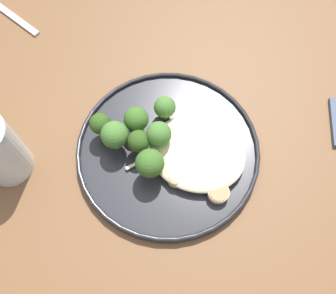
{
  "coord_description": "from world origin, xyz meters",
  "views": [
    {
      "loc": [
        0.13,
        -0.25,
        1.28
      ],
      "look_at": [
        0.06,
        -0.02,
        0.76
      ],
      "focal_mm": 39.22,
      "sensor_mm": 36.0,
      "label": 1
    }
  ],
  "objects_px": {
    "broccoli_floret_rear_charred": "(165,108)",
    "dinner_fork": "(2,9)",
    "broccoli_floret_tall_stalk": "(159,135)",
    "broccoli_floret_near_rim": "(115,135)",
    "broccoli_floret_beside_noodles": "(150,164)",
    "broccoli_floret_split_head": "(137,122)",
    "seared_scallop_front_small": "(218,193)",
    "seared_scallop_left_edge": "(196,150)",
    "dinner_plate": "(168,150)",
    "seared_scallop_large_seared": "(176,157)",
    "seared_scallop_right_edge": "(171,140)",
    "seared_scallop_tilted_round": "(224,143)",
    "broccoli_floret_small_sprig": "(101,125)",
    "seared_scallop_center_golden": "(175,179)",
    "broccoli_floret_front_edge": "(139,142)",
    "seared_scallop_on_noodles": "(197,132)"
  },
  "relations": [
    {
      "from": "broccoli_floret_rear_charred",
      "to": "broccoli_floret_tall_stalk",
      "type": "height_order",
      "value": "broccoli_floret_tall_stalk"
    },
    {
      "from": "broccoli_floret_near_rim",
      "to": "broccoli_floret_small_sprig",
      "type": "height_order",
      "value": "broccoli_floret_near_rim"
    },
    {
      "from": "seared_scallop_right_edge",
      "to": "broccoli_floret_front_edge",
      "type": "relative_size",
      "value": 0.44
    },
    {
      "from": "seared_scallop_large_seared",
      "to": "broccoli_floret_split_head",
      "type": "height_order",
      "value": "broccoli_floret_split_head"
    },
    {
      "from": "seared_scallop_center_golden",
      "to": "broccoli_floret_small_sprig",
      "type": "bearing_deg",
      "value": 162.56
    },
    {
      "from": "seared_scallop_on_noodles",
      "to": "seared_scallop_center_golden",
      "type": "xyz_separation_m",
      "value": [
        -0.01,
        -0.09,
        0.0
      ]
    },
    {
      "from": "broccoli_floret_split_head",
      "to": "broccoli_floret_rear_charred",
      "type": "relative_size",
      "value": 1.1
    },
    {
      "from": "seared_scallop_left_edge",
      "to": "broccoli_floret_rear_charred",
      "type": "xyz_separation_m",
      "value": [
        -0.07,
        0.05,
        0.02
      ]
    },
    {
      "from": "seared_scallop_center_golden",
      "to": "seared_scallop_large_seared",
      "type": "height_order",
      "value": "seared_scallop_center_golden"
    },
    {
      "from": "seared_scallop_center_golden",
      "to": "dinner_fork",
      "type": "xyz_separation_m",
      "value": [
        -0.43,
        0.24,
        -0.02
      ]
    },
    {
      "from": "dinner_plate",
      "to": "seared_scallop_on_noodles",
      "type": "distance_m",
      "value": 0.05
    },
    {
      "from": "seared_scallop_center_golden",
      "to": "broccoli_floret_rear_charred",
      "type": "distance_m",
      "value": 0.12
    },
    {
      "from": "seared_scallop_front_small",
      "to": "broccoli_floret_front_edge",
      "type": "distance_m",
      "value": 0.14
    },
    {
      "from": "seared_scallop_front_small",
      "to": "broccoli_floret_rear_charred",
      "type": "height_order",
      "value": "broccoli_floret_rear_charred"
    },
    {
      "from": "seared_scallop_front_small",
      "to": "seared_scallop_center_golden",
      "type": "bearing_deg",
      "value": 179.37
    },
    {
      "from": "dinner_plate",
      "to": "seared_scallop_center_golden",
      "type": "xyz_separation_m",
      "value": [
        0.03,
        -0.05,
        0.01
      ]
    },
    {
      "from": "broccoli_floret_beside_noodles",
      "to": "seared_scallop_right_edge",
      "type": "bearing_deg",
      "value": 76.09
    },
    {
      "from": "seared_scallop_front_small",
      "to": "dinner_fork",
      "type": "relative_size",
      "value": 0.18
    },
    {
      "from": "seared_scallop_right_edge",
      "to": "broccoli_floret_split_head",
      "type": "bearing_deg",
      "value": 175.3
    },
    {
      "from": "dinner_plate",
      "to": "broccoli_floret_tall_stalk",
      "type": "distance_m",
      "value": 0.04
    },
    {
      "from": "broccoli_floret_split_head",
      "to": "dinner_fork",
      "type": "xyz_separation_m",
      "value": [
        -0.35,
        0.18,
        -0.04
      ]
    },
    {
      "from": "seared_scallop_tilted_round",
      "to": "broccoli_floret_small_sprig",
      "type": "distance_m",
      "value": 0.19
    },
    {
      "from": "broccoli_floret_near_rim",
      "to": "dinner_fork",
      "type": "xyz_separation_m",
      "value": [
        -0.32,
        0.21,
        -0.05
      ]
    },
    {
      "from": "broccoli_floret_rear_charred",
      "to": "seared_scallop_left_edge",
      "type": "bearing_deg",
      "value": -36.1
    },
    {
      "from": "seared_scallop_left_edge",
      "to": "seared_scallop_right_edge",
      "type": "xyz_separation_m",
      "value": [
        -0.04,
        0.0,
        -0.0
      ]
    },
    {
      "from": "seared_scallop_tilted_round",
      "to": "broccoli_floret_beside_noodles",
      "type": "bearing_deg",
      "value": -140.04
    },
    {
      "from": "seared_scallop_right_edge",
      "to": "broccoli_floret_near_rim",
      "type": "bearing_deg",
      "value": -159.79
    },
    {
      "from": "seared_scallop_large_seared",
      "to": "broccoli_floret_tall_stalk",
      "type": "relative_size",
      "value": 0.53
    },
    {
      "from": "broccoli_floret_beside_noodles",
      "to": "broccoli_floret_tall_stalk",
      "type": "height_order",
      "value": "same"
    },
    {
      "from": "dinner_plate",
      "to": "broccoli_floret_beside_noodles",
      "type": "bearing_deg",
      "value": -105.76
    },
    {
      "from": "broccoli_floret_rear_charred",
      "to": "dinner_fork",
      "type": "relative_size",
      "value": 0.27
    },
    {
      "from": "broccoli_floret_small_sprig",
      "to": "broccoli_floret_tall_stalk",
      "type": "relative_size",
      "value": 0.87
    },
    {
      "from": "broccoli_floret_front_edge",
      "to": "broccoli_floret_near_rim",
      "type": "distance_m",
      "value": 0.04
    },
    {
      "from": "seared_scallop_center_golden",
      "to": "broccoli_floret_beside_noodles",
      "type": "bearing_deg",
      "value": 177.57
    },
    {
      "from": "dinner_plate",
      "to": "broccoli_floret_near_rim",
      "type": "distance_m",
      "value": 0.09
    },
    {
      "from": "seared_scallop_tilted_round",
      "to": "broccoli_floret_tall_stalk",
      "type": "distance_m",
      "value": 0.11
    },
    {
      "from": "broccoli_floret_tall_stalk",
      "to": "broccoli_floret_near_rim",
      "type": "bearing_deg",
      "value": -162.61
    },
    {
      "from": "dinner_plate",
      "to": "seared_scallop_right_edge",
      "type": "distance_m",
      "value": 0.02
    },
    {
      "from": "broccoli_floret_near_rim",
      "to": "broccoli_floret_tall_stalk",
      "type": "bearing_deg",
      "value": 17.39
    },
    {
      "from": "seared_scallop_on_noodles",
      "to": "broccoli_floret_beside_noodles",
      "type": "relative_size",
      "value": 0.42
    },
    {
      "from": "broccoli_floret_split_head",
      "to": "broccoli_floret_beside_noodles",
      "type": "distance_m",
      "value": 0.08
    },
    {
      "from": "broccoli_floret_rear_charred",
      "to": "broccoli_floret_tall_stalk",
      "type": "bearing_deg",
      "value": -81.53
    },
    {
      "from": "broccoli_floret_near_rim",
      "to": "broccoli_floret_beside_noodles",
      "type": "relative_size",
      "value": 0.97
    },
    {
      "from": "seared_scallop_large_seared",
      "to": "broccoli_floret_small_sprig",
      "type": "bearing_deg",
      "value": 177.17
    },
    {
      "from": "seared_scallop_large_seared",
      "to": "broccoli_floret_near_rim",
      "type": "height_order",
      "value": "broccoli_floret_near_rim"
    },
    {
      "from": "seared_scallop_center_golden",
      "to": "dinner_fork",
      "type": "bearing_deg",
      "value": 150.61
    },
    {
      "from": "seared_scallop_right_edge",
      "to": "broccoli_floret_split_head",
      "type": "distance_m",
      "value": 0.06
    },
    {
      "from": "broccoli_floret_split_head",
      "to": "broccoli_floret_front_edge",
      "type": "bearing_deg",
      "value": -66.15
    },
    {
      "from": "broccoli_floret_beside_noodles",
      "to": "broccoli_floret_split_head",
      "type": "bearing_deg",
      "value": 124.03
    },
    {
      "from": "broccoli_floret_split_head",
      "to": "seared_scallop_front_small",
      "type": "bearing_deg",
      "value": -23.49
    }
  ]
}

